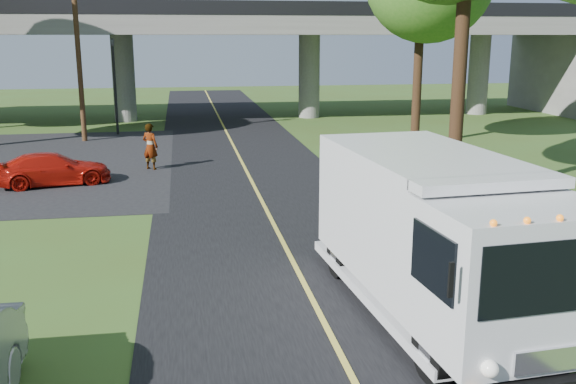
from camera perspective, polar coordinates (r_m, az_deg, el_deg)
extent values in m
plane|color=#3C511D|center=(11.90, 3.91, -12.88)|extent=(120.00, 120.00, 0.00)
cube|color=black|center=(21.18, -2.35, -0.84)|extent=(7.00, 90.00, 0.02)
cube|color=gold|center=(21.17, -2.35, -0.79)|extent=(0.12, 90.00, 0.01)
cube|color=slate|center=(42.42, -6.31, 14.53)|extent=(50.00, 9.00, 1.20)
cube|color=black|center=(38.06, -5.93, 16.00)|extent=(50.00, 0.25, 0.80)
cube|color=black|center=(46.84, -6.67, 15.54)|extent=(50.00, 0.25, 0.80)
cube|color=slate|center=(50.56, 23.86, 9.92)|extent=(4.00, 10.00, 6.00)
cylinder|color=slate|center=(42.56, -14.39, 9.74)|extent=(1.40, 1.40, 5.40)
cylinder|color=slate|center=(43.27, 1.89, 10.21)|extent=(1.40, 1.40, 5.40)
cylinder|color=slate|center=(47.13, 16.57, 9.95)|extent=(1.40, 1.40, 5.40)
cylinder|color=black|center=(36.61, -15.12, 8.97)|extent=(0.14, 0.14, 5.20)
imported|color=black|center=(36.51, -15.32, 12.09)|extent=(0.18, 0.22, 1.10)
cylinder|color=#472D19|center=(34.71, -18.14, 11.68)|extent=(0.26, 0.26, 9.00)
cylinder|color=#382314|center=(21.27, 14.94, 9.28)|extent=(0.44, 0.44, 7.70)
cylinder|color=#382314|center=(32.52, 11.44, 9.91)|extent=(0.44, 0.44, 6.65)
cube|color=silver|center=(13.29, 11.36, -1.65)|extent=(3.03, 5.08, 2.50)
cube|color=silver|center=(10.47, 19.34, -7.04)|extent=(2.81, 2.20, 2.28)
cube|color=black|center=(9.60, 22.68, -6.92)|extent=(2.33, 0.26, 1.06)
cube|color=silver|center=(13.40, 11.86, -8.46)|extent=(3.14, 6.63, 0.20)
cylinder|color=black|center=(10.61, 12.83, -13.70)|extent=(0.39, 1.02, 1.00)
cylinder|color=black|center=(11.73, 23.01, -11.72)|extent=(0.39, 1.02, 1.00)
cylinder|color=black|center=(14.57, 4.63, -5.67)|extent=(0.39, 1.02, 1.00)
cylinder|color=black|center=(15.41, 12.69, -4.88)|extent=(0.39, 1.02, 1.00)
imported|color=#B2140A|center=(24.96, -20.18, 1.93)|extent=(4.34, 2.55, 1.18)
imported|color=gray|center=(26.69, -12.14, 3.97)|extent=(0.83, 0.77, 1.91)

